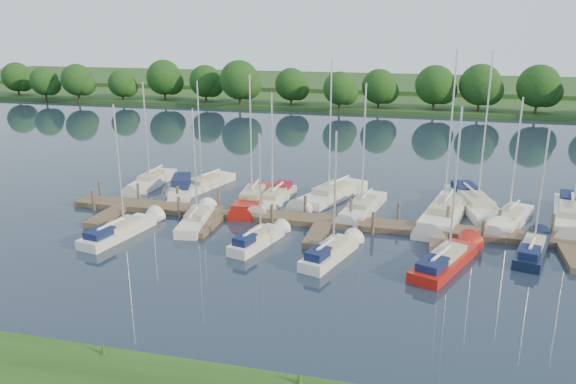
% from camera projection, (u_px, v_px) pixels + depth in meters
% --- Properties ---
extents(ground, '(260.00, 260.00, 0.00)m').
position_uv_depth(ground, '(300.00, 268.00, 33.37)').
color(ground, '#17222E').
rests_on(ground, ground).
extents(dock, '(40.00, 6.00, 0.40)m').
position_uv_depth(dock, '(323.00, 224.00, 40.10)').
color(dock, brown).
rests_on(dock, ground).
extents(mooring_pilings, '(38.24, 2.84, 2.00)m').
position_uv_depth(mooring_pilings, '(326.00, 214.00, 41.03)').
color(mooring_pilings, '#473D33').
rests_on(mooring_pilings, ground).
extents(far_shore, '(180.00, 30.00, 0.60)m').
position_uv_depth(far_shore, '(390.00, 100.00, 102.96)').
color(far_shore, '#24441A').
rests_on(far_shore, ground).
extents(distant_hill, '(220.00, 40.00, 1.40)m').
position_uv_depth(distant_hill, '(398.00, 84.00, 126.08)').
color(distant_hill, '#2F4D22').
rests_on(distant_hill, ground).
extents(treeline, '(146.88, 8.97, 7.93)m').
position_uv_depth(treeline, '(361.00, 87.00, 90.68)').
color(treeline, '#38281C').
rests_on(treeline, ground).
extents(sailboat_n_0, '(1.76, 7.38, 9.61)m').
position_uv_depth(sailboat_n_0, '(151.00, 182.00, 50.27)').
color(sailboat_n_0, silver).
rests_on(sailboat_n_0, ground).
extents(motorboat, '(3.37, 6.27, 1.90)m').
position_uv_depth(motorboat, '(181.00, 190.00, 47.67)').
color(motorboat, silver).
rests_on(motorboat, ground).
extents(sailboat_n_2, '(3.52, 7.67, 9.72)m').
position_uv_depth(sailboat_n_2, '(203.00, 185.00, 49.45)').
color(sailboat_n_2, silver).
rests_on(sailboat_n_2, ground).
extents(sailboat_n_3, '(2.53, 8.38, 10.73)m').
position_uv_depth(sailboat_n_3, '(253.00, 200.00, 45.21)').
color(sailboat_n_3, '#A3160F').
rests_on(sailboat_n_3, ground).
extents(sailboat_n_4, '(2.23, 7.28, 9.29)m').
position_uv_depth(sailboat_n_4, '(274.00, 199.00, 45.35)').
color(sailboat_n_4, silver).
rests_on(sailboat_n_4, ground).
extents(sailboat_n_5, '(4.96, 9.14, 11.76)m').
position_uv_depth(sailboat_n_5, '(330.00, 196.00, 46.32)').
color(sailboat_n_5, silver).
rests_on(sailboat_n_5, ground).
extents(sailboat_n_6, '(3.07, 8.14, 10.22)m').
position_uv_depth(sailboat_n_6, '(362.00, 209.00, 43.15)').
color(sailboat_n_6, silver).
rests_on(sailboat_n_6, ground).
extents(sailboat_n_7, '(4.19, 10.17, 12.80)m').
position_uv_depth(sailboat_n_7, '(444.00, 215.00, 41.66)').
color(sailboat_n_7, silver).
rests_on(sailboat_n_7, ground).
extents(sailboat_n_8, '(4.42, 10.08, 12.59)m').
position_uv_depth(sailboat_n_8, '(475.00, 205.00, 43.80)').
color(sailboat_n_8, silver).
rests_on(sailboat_n_8, ground).
extents(sailboat_n_9, '(3.96, 7.39, 9.60)m').
position_uv_depth(sailboat_n_9, '(509.00, 221.00, 40.47)').
color(sailboat_n_9, silver).
rests_on(sailboat_n_9, ground).
extents(sailboat_n_10, '(3.93, 10.05, 12.56)m').
position_uv_depth(sailboat_n_10, '(571.00, 217.00, 41.23)').
color(sailboat_n_10, silver).
rests_on(sailboat_n_10, ground).
extents(sailboat_s_0, '(2.86, 7.34, 9.27)m').
position_uv_depth(sailboat_s_0, '(121.00, 231.00, 38.44)').
color(sailboat_s_0, silver).
rests_on(sailboat_s_0, ground).
extents(sailboat_s_1, '(2.40, 6.78, 8.73)m').
position_uv_depth(sailboat_s_1, '(197.00, 221.00, 40.58)').
color(sailboat_s_1, silver).
rests_on(sailboat_s_1, ground).
extents(sailboat_s_2, '(2.67, 5.90, 7.74)m').
position_uv_depth(sailboat_s_2, '(258.00, 240.00, 36.77)').
color(sailboat_s_2, silver).
rests_on(sailboat_s_2, ground).
extents(sailboat_s_3, '(3.03, 6.36, 8.31)m').
position_uv_depth(sailboat_s_3, '(331.00, 254.00, 34.68)').
color(sailboat_s_3, silver).
rests_on(sailboat_s_3, ground).
extents(sailboat_s_4, '(4.29, 7.68, 9.88)m').
position_uv_depth(sailboat_s_4, '(446.00, 261.00, 33.64)').
color(sailboat_s_4, '#A3160F').
rests_on(sailboat_s_4, ground).
extents(sailboat_s_5, '(3.05, 6.66, 8.51)m').
position_uv_depth(sailboat_s_5, '(532.00, 250.00, 35.20)').
color(sailboat_s_5, black).
rests_on(sailboat_s_5, ground).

